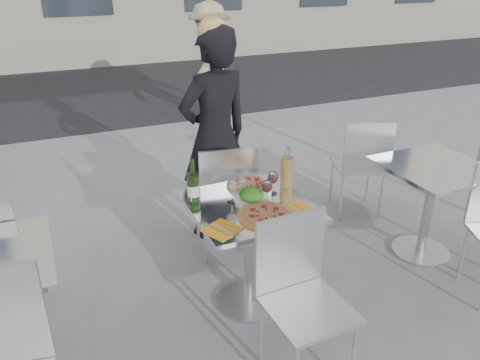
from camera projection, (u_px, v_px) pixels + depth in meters
name	position (u px, v px, depth m)	size (l,w,h in m)	color
ground	(249.00, 302.00, 3.18)	(80.00, 80.00, 0.00)	slate
street_asphalt	(101.00, 89.00, 8.57)	(24.00, 5.00, 0.00)	black
main_table	(250.00, 234.00, 2.95)	(0.72, 0.72, 0.75)	#B7BABF
side_table_right	(431.00, 191.00, 3.50)	(0.72, 0.72, 0.75)	#B7BABF
chair_far	(226.00, 192.00, 3.46)	(0.49, 0.50, 0.93)	silver
chair_near	(300.00, 286.00, 2.47)	(0.43, 0.44, 0.92)	silver
side_chair_rfar	(362.00, 160.00, 4.04)	(0.54, 0.54, 0.92)	silver
woman_diner	(215.00, 136.00, 3.68)	(0.62, 0.41, 1.70)	black
pedestrian_b	(210.00, 62.00, 6.61)	(1.06, 0.61, 1.64)	tan
pizza_near	(266.00, 215.00, 2.71)	(0.32, 0.32, 0.02)	#DDA256
pizza_far	(251.00, 185.00, 3.07)	(0.31, 0.31, 0.03)	white
salad_plate	(251.00, 196.00, 2.89)	(0.22, 0.22, 0.09)	white
wine_bottle	(193.00, 187.00, 2.82)	(0.07, 0.08, 0.29)	#305A22
carafe	(287.00, 172.00, 3.01)	(0.08, 0.08, 0.29)	tan
sugar_shaker	(267.00, 187.00, 2.96)	(0.06, 0.06, 0.11)	white
wineglass_white_a	(232.00, 187.00, 2.83)	(0.07, 0.07, 0.16)	white
wineglass_white_b	(241.00, 183.00, 2.88)	(0.07, 0.07, 0.16)	white
wineglass_red_a	(267.00, 187.00, 2.83)	(0.07, 0.07, 0.16)	white
wineglass_red_b	(273.00, 178.00, 2.95)	(0.07, 0.07, 0.16)	white
napkin_left	(222.00, 229.00, 2.58)	(0.24, 0.24, 0.01)	#EFA614
napkin_right	(297.00, 210.00, 2.79)	(0.21, 0.21, 0.01)	#EFA614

